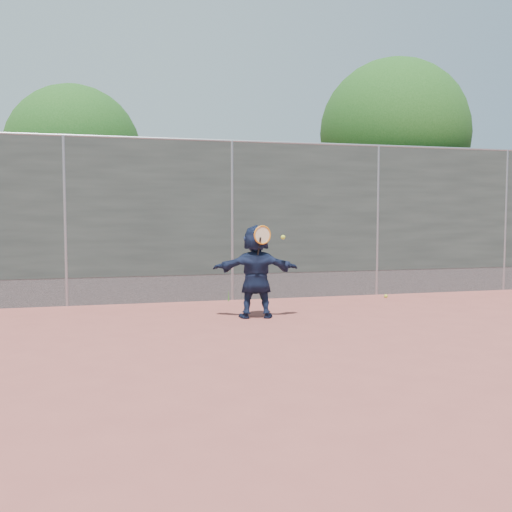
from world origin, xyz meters
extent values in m
plane|color=#9E4C42|center=(0.00, 0.00, 0.00)|extent=(80.00, 80.00, 0.00)
imported|color=#151E3A|center=(-0.03, 1.55, 0.73)|extent=(1.41, 0.65, 1.46)
sphere|color=#B8D12E|center=(2.97, 3.03, 0.03)|extent=(0.07, 0.07, 0.07)
cube|color=#38423D|center=(0.00, 3.50, 1.75)|extent=(20.00, 0.04, 2.50)
cube|color=slate|center=(0.00, 3.50, 0.25)|extent=(20.00, 0.03, 0.50)
cylinder|color=gray|center=(0.00, 3.50, 3.00)|extent=(20.00, 0.05, 0.05)
cylinder|color=gray|center=(-3.00, 3.50, 1.50)|extent=(0.06, 0.06, 3.00)
cylinder|color=gray|center=(0.00, 3.50, 1.50)|extent=(0.06, 0.06, 3.00)
cylinder|color=gray|center=(3.00, 3.50, 1.50)|extent=(0.06, 0.06, 3.00)
cylinder|color=gray|center=(6.00, 3.50, 1.50)|extent=(0.06, 0.06, 3.00)
torus|color=orange|center=(0.02, 1.35, 1.31)|extent=(0.29, 0.09, 0.29)
cylinder|color=beige|center=(0.02, 1.35, 1.31)|extent=(0.24, 0.07, 0.25)
cylinder|color=black|center=(-0.03, 1.37, 1.11)|extent=(0.06, 0.13, 0.33)
sphere|color=#B8D12E|center=(0.33, 1.30, 1.27)|extent=(0.07, 0.07, 0.07)
cylinder|color=#382314|center=(4.50, 5.70, 1.30)|extent=(0.28, 0.28, 2.60)
sphere|color=#23561C|center=(4.50, 5.70, 3.59)|extent=(3.60, 3.60, 3.60)
sphere|color=#23561C|center=(5.22, 5.90, 3.23)|extent=(2.52, 2.52, 2.52)
cylinder|color=#382314|center=(-3.00, 6.50, 1.10)|extent=(0.28, 0.28, 2.20)
sphere|color=#23561C|center=(-3.00, 6.50, 3.03)|extent=(3.00, 3.00, 3.00)
sphere|color=#23561C|center=(-2.40, 6.70, 2.73)|extent=(2.10, 2.10, 2.10)
cone|color=#387226|center=(0.25, 3.38, 0.13)|extent=(0.03, 0.03, 0.26)
cone|color=#387226|center=(0.55, 3.40, 0.15)|extent=(0.03, 0.03, 0.30)
cone|color=#387226|center=(-0.10, 3.36, 0.11)|extent=(0.03, 0.03, 0.22)
camera|label=1|loc=(-2.23, -7.05, 1.59)|focal=40.00mm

